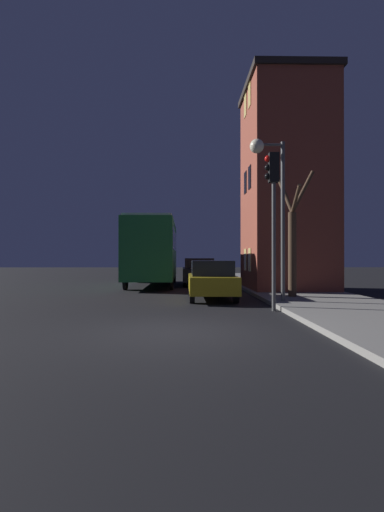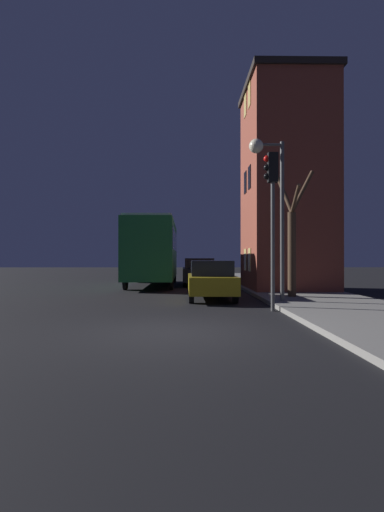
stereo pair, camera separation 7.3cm
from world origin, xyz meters
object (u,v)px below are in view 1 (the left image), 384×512
object	(u,v)px
streetlamp	(269,180)
car_near_lane	(211,279)
traffic_light	(273,198)
bare_tree	(293,240)
bus	(153,248)
car_mid_lane	(199,271)

from	to	relation	value
streetlamp	car_near_lane	world-z (taller)	streetlamp
traffic_light	car_near_lane	size ratio (longest dim) A/B	1.09
bare_tree	streetlamp	bearing A→B (deg)	-128.12
traffic_light	bus	bearing A→B (deg)	112.08
bare_tree	car_mid_lane	size ratio (longest dim) A/B	1.02
streetlamp	bus	world-z (taller)	streetlamp
bus	car_near_lane	bearing A→B (deg)	-69.34
streetlamp	traffic_light	distance (m)	1.78
car_near_lane	bus	bearing A→B (deg)	110.66
car_near_lane	car_mid_lane	distance (m)	7.97
bus	bare_tree	bearing A→B (deg)	-53.20
traffic_light	bare_tree	distance (m)	3.64
streetlamp	car_mid_lane	size ratio (longest dim) A/B	1.18
traffic_light	car_mid_lane	bearing A→B (deg)	99.17
traffic_light	car_near_lane	xyz separation A→B (m)	(-1.64, 3.51, -2.66)
bus	car_mid_lane	xyz separation A→B (m)	(2.67, 0.34, -1.41)
streetlamp	bus	size ratio (longest dim) A/B	0.61
bare_tree	car_mid_lane	bearing A→B (deg)	111.72
traffic_light	bus	size ratio (longest dim) A/B	0.53
streetlamp	car_mid_lane	world-z (taller)	streetlamp
car_mid_lane	bare_tree	bearing A→B (deg)	-68.28
bus	car_mid_lane	distance (m)	3.03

